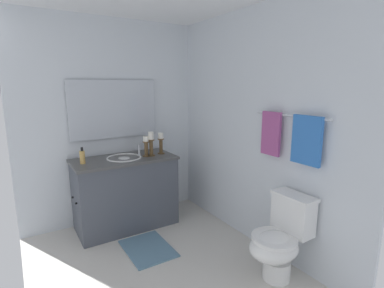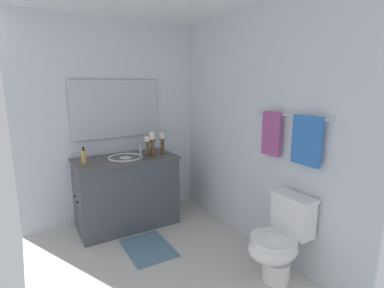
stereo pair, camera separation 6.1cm
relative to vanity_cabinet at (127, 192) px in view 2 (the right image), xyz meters
The scene contains 15 objects.
floor 1.09m from the vanity_cabinet, ahead, with size 2.64×2.20×0.02m, color beige.
wall_back 1.67m from the vanity_cabinet, 47.26° to the left, with size 2.64×0.04×2.45m, color silver.
wall_left 0.87m from the vanity_cabinet, behind, with size 0.04×2.20×2.45m, color silver.
vanity_cabinet is the anchor object (origin of this frame).
sink_basin 0.38m from the vanity_cabinet, 90.00° to the left, with size 0.40×0.40×0.24m.
mirror 1.01m from the vanity_cabinet, behind, with size 0.02×1.07×0.69m, color silver.
candle_holder_tall 0.73m from the vanity_cabinet, 87.36° to the left, with size 0.09×0.09×0.26m.
candle_holder_short 0.66m from the vanity_cabinet, 78.83° to the left, with size 0.09×0.09×0.29m.
candle_holder_mid 0.61m from the vanity_cabinet, 78.43° to the left, with size 0.09×0.09×0.24m.
soap_bottle 0.68m from the vanity_cabinet, 89.99° to the right, with size 0.06×0.06×0.18m.
toilet 1.84m from the vanity_cabinet, 25.62° to the left, with size 0.39×0.54×0.75m.
towel_bar 2.07m from the vanity_cabinet, 34.13° to the left, with size 0.02×0.02×0.79m, color silver.
towel_near_vanity 1.83m from the vanity_cabinet, 37.47° to the left, with size 0.22×0.03×0.41m, color #A54C8C.
towel_center 2.13m from the vanity_cabinet, 30.48° to the left, with size 0.28×0.03×0.41m, color blue.
bath_mat 0.75m from the vanity_cabinet, ahead, with size 0.60×0.44×0.02m, color slate.
Camera 2 is at (2.27, -1.00, 1.69)m, focal length 27.51 mm.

